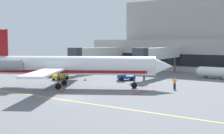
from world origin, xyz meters
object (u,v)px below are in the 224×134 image
Objects in this scene: baggage_tug at (124,75)px; fuel_tank at (212,72)px; regional_jet at (66,66)px; marshaller at (175,83)px; pushback_tractor at (62,75)px; belt_loader at (52,72)px.

fuel_tank reaches higher than baggage_tug.
regional_jet is 17.04m from marshaller.
marshaller is at bearing -94.90° from fuel_tank.
pushback_tractor is at bearing 137.23° from regional_jet.
baggage_tug is 11.89m from pushback_tractor.
belt_loader is (-15.40, -3.25, -0.09)m from baggage_tug.
baggage_tug is at bearing 11.91° from belt_loader.
belt_loader is at bearing -168.09° from baggage_tug.
belt_loader reaches higher than marshaller.
regional_jet is 13.04m from baggage_tug.
fuel_tank is (28.43, 14.86, 0.42)m from belt_loader.
fuel_tank is (13.03, 11.61, 0.33)m from baggage_tug.
pushback_tractor is 5.64m from belt_loader.
belt_loader is at bearing 143.05° from regional_jet.
baggage_tug is at bearing 158.75° from marshaller.
marshaller is (14.92, 7.84, -2.52)m from regional_jet.
belt_loader is 32.08m from fuel_tank.
baggage_tug is 17.45m from fuel_tank.
baggage_tug is (3.28, 12.37, -2.49)m from regional_jet.
regional_jet is 8.36× the size of baggage_tug.
marshaller is (11.65, -4.53, -0.03)m from baggage_tug.
fuel_tank is at bearing 85.10° from marshaller.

